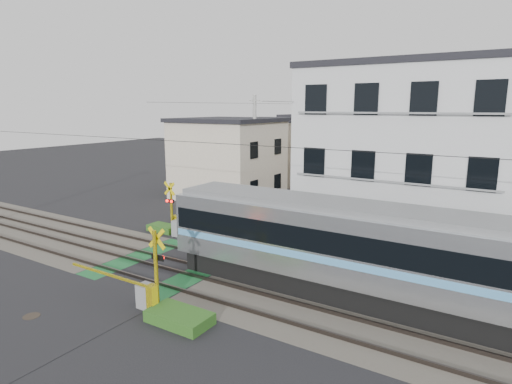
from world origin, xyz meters
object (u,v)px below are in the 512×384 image
Objects in this scene: crossing_signal_far at (178,224)px; pedestrian at (368,167)px; apartment_block at (411,156)px; manhole_cover at (31,316)px; crossing_signal_near at (148,291)px.

crossing_signal_far is 2.90× the size of pedestrian.
pedestrian is (2.11, 27.55, 0.11)m from crossing_signal_far.
crossing_signal_far is 0.46× the size of apartment_block.
crossing_signal_far reaches higher than manhole_cover.
manhole_cover is (-3.06, -2.55, -0.70)m from crossing_signal_near.
crossing_signal_near reaches higher than pedestrian.
crossing_signal_near is 4.04m from manhole_cover.
crossing_signal_near is at bearing 39.85° from manhole_cover.
crossing_signal_far is 8.32× the size of manhole_cover.
apartment_block is 18.67m from manhole_cover.
pedestrian is (-8.98, 21.71, -3.84)m from apartment_block.
crossing_signal_far reaches higher than pedestrian.
pedestrian is (-3.07, 34.86, 0.11)m from crossing_signal_near.
apartment_block is (11.09, 5.84, 3.94)m from crossing_signal_far.
crossing_signal_far is 10.11m from manhole_cover.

